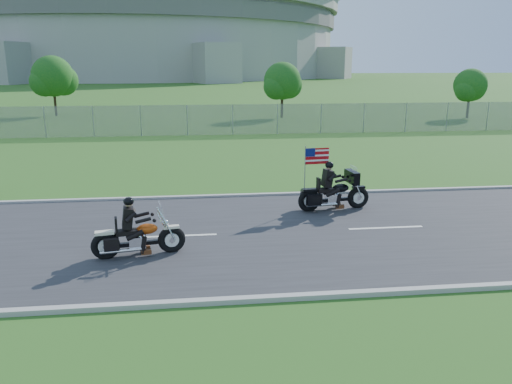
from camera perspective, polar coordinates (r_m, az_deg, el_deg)
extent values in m
plane|color=#2B551A|center=(14.06, -0.85, -4.89)|extent=(420.00, 420.00, 0.00)
cube|color=#28282B|center=(14.05, -0.85, -4.81)|extent=(120.00, 8.00, 0.04)
cube|color=#9E9B93|center=(17.90, -2.18, -0.43)|extent=(120.00, 0.18, 0.12)
cube|color=#9E9B93|center=(10.33, 1.50, -12.09)|extent=(120.00, 0.18, 0.12)
cube|color=gray|center=(33.59, -13.04, 7.93)|extent=(60.00, 0.03, 2.00)
cylinder|color=#A3A099|center=(184.21, -13.01, 15.90)|extent=(130.00, 130.00, 20.00)
cylinder|color=#605E5B|center=(184.54, -13.14, 18.07)|extent=(132.00, 132.00, 4.00)
cylinder|color=#A3A099|center=(185.04, -13.25, 19.92)|extent=(134.00, 134.00, 6.00)
cylinder|color=#382316|center=(43.94, 2.99, 10.11)|extent=(0.22, 0.22, 2.52)
sphere|color=#155119|center=(43.83, 3.02, 12.58)|extent=(3.20, 3.20, 3.20)
sphere|color=#155119|center=(44.43, 3.74, 12.13)|extent=(2.40, 2.40, 2.40)
sphere|color=#155119|center=(43.36, 2.36, 11.97)|extent=(2.24, 2.24, 2.24)
cylinder|color=#382316|center=(48.96, -21.99, 9.72)|extent=(0.22, 0.22, 2.80)
sphere|color=#155119|center=(48.87, -22.23, 12.16)|extent=(3.60, 3.60, 3.60)
sphere|color=#155119|center=(49.22, -21.20, 11.80)|extent=(2.70, 2.70, 2.70)
sphere|color=#155119|center=(48.62, -23.04, 11.49)|extent=(2.52, 2.52, 2.52)
cylinder|color=#382316|center=(47.47, 23.09, 9.15)|extent=(0.22, 0.22, 2.24)
sphere|color=#155119|center=(47.37, 23.29, 11.16)|extent=(2.80, 2.80, 2.80)
sphere|color=#155119|center=(48.03, 23.60, 10.78)|extent=(2.10, 2.10, 2.10)
sphere|color=#155119|center=(46.85, 22.93, 10.68)|extent=(1.96, 1.96, 1.96)
torus|color=black|center=(12.81, -9.61, -5.37)|extent=(0.72, 0.29, 0.70)
torus|color=black|center=(12.74, -16.82, -5.92)|extent=(0.72, 0.29, 0.70)
ellipsoid|color=#B8430D|center=(12.65, -12.35, -4.14)|extent=(0.57, 0.39, 0.26)
cube|color=black|center=(12.64, -14.57, -4.47)|extent=(0.56, 0.37, 0.11)
cube|color=black|center=(12.53, -14.46, -2.86)|extent=(0.29, 0.41, 0.52)
sphere|color=black|center=(12.41, -14.36, -1.06)|extent=(0.29, 0.29, 0.25)
cube|color=silver|center=(12.54, -10.75, -2.04)|extent=(0.11, 0.43, 0.38)
torus|color=black|center=(16.74, 11.58, -0.62)|extent=(0.75, 0.26, 0.74)
torus|color=black|center=(16.12, 6.09, -0.99)|extent=(0.75, 0.26, 0.74)
ellipsoid|color=black|center=(16.40, 9.65, 0.45)|extent=(0.59, 0.38, 0.28)
cube|color=black|center=(16.22, 7.95, 0.22)|extent=(0.58, 0.36, 0.12)
cube|color=black|center=(16.15, 8.16, 1.56)|extent=(0.28, 0.42, 0.55)
sphere|color=black|center=(16.07, 8.38, 3.06)|extent=(0.30, 0.30, 0.27)
cube|color=black|center=(16.47, 10.92, 1.70)|extent=(0.31, 0.82, 0.40)
cube|color=#B70C11|center=(16.08, 7.00, 4.09)|extent=(0.80, 0.11, 0.52)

